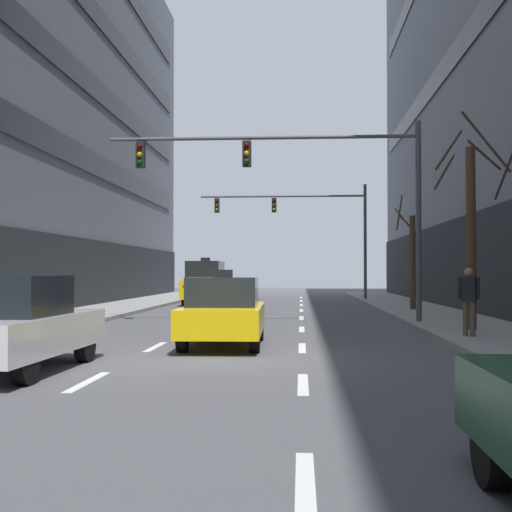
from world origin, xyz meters
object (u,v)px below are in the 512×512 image
at_px(taxi_driving_2, 205,283).
at_px(street_tree_1, 412,259).
at_px(taxi_driving_0, 224,312).
at_px(car_driving_1, 12,325).
at_px(traffic_signal_0, 307,177).
at_px(pedestrian_0, 469,297).
at_px(traffic_signal_1, 307,218).
at_px(street_tree_3, 471,229).

height_order(taxi_driving_2, street_tree_1, street_tree_1).
height_order(taxi_driving_0, taxi_driving_2, taxi_driving_2).
distance_m(car_driving_1, traffic_signal_0, 12.59).
height_order(traffic_signal_0, pedestrian_0, traffic_signal_0).
xyz_separation_m(traffic_signal_0, traffic_signal_1, (0.20, 18.19, 0.07)).
bearing_deg(street_tree_3, car_driving_1, -140.67).
xyz_separation_m(taxi_driving_2, traffic_signal_0, (5.13, -13.18, 3.64)).
distance_m(car_driving_1, taxi_driving_2, 23.98).
bearing_deg(pedestrian_0, street_tree_1, 87.35).
xyz_separation_m(taxi_driving_2, street_tree_3, (9.62, -16.11, 1.77)).
bearing_deg(car_driving_1, street_tree_1, 61.77).
bearing_deg(car_driving_1, traffic_signal_0, 64.64).
distance_m(taxi_driving_0, street_tree_3, 7.68).
relative_size(taxi_driving_2, pedestrian_0, 2.80).
distance_m(traffic_signal_0, street_tree_1, 8.68).
height_order(traffic_signal_0, traffic_signal_1, traffic_signal_1).
relative_size(taxi_driving_0, traffic_signal_0, 0.42).
bearing_deg(taxi_driving_2, street_tree_3, -59.16).
relative_size(taxi_driving_0, street_tree_1, 0.88).
relative_size(taxi_driving_2, street_tree_3, 0.80).
height_order(traffic_signal_1, street_tree_1, traffic_signal_1).
height_order(traffic_signal_1, street_tree_3, traffic_signal_1).
bearing_deg(taxi_driving_0, traffic_signal_0, 73.06).
relative_size(taxi_driving_2, street_tree_1, 0.96).
relative_size(traffic_signal_0, street_tree_3, 1.73).
bearing_deg(car_driving_1, traffic_signal_1, 79.60).
bearing_deg(taxi_driving_0, street_tree_3, 28.89).
height_order(car_driving_1, street_tree_1, street_tree_1).
bearing_deg(traffic_signal_1, traffic_signal_0, -90.63).
distance_m(traffic_signal_0, traffic_signal_1, 18.19).
xyz_separation_m(street_tree_3, pedestrian_0, (-0.61, -2.20, -1.79)).
bearing_deg(traffic_signal_1, car_driving_1, -100.40).
height_order(taxi_driving_0, street_tree_3, street_tree_3).
bearing_deg(street_tree_1, taxi_driving_2, 147.23).
relative_size(traffic_signal_0, pedestrian_0, 6.07).
bearing_deg(car_driving_1, street_tree_3, 39.33).
relative_size(car_driving_1, taxi_driving_2, 0.95).
bearing_deg(traffic_signal_1, street_tree_1, -69.19).
xyz_separation_m(car_driving_1, pedestrian_0, (9.00, 5.67, 0.29)).
bearing_deg(traffic_signal_0, car_driving_1, -115.36).
bearing_deg(taxi_driving_0, car_driving_1, -126.10).
bearing_deg(taxi_driving_0, taxi_driving_2, 99.09).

